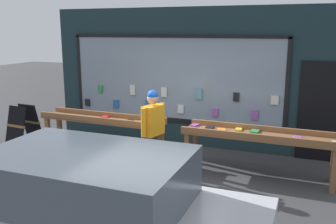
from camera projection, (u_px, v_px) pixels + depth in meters
name	position (u px, v px, depth m)	size (l,w,h in m)	color
ground_plane	(157.00, 181.00, 6.87)	(40.00, 40.00, 0.00)	#38383A
shopfront_facade	(196.00, 79.00, 8.70)	(7.31, 0.29, 3.22)	#192D33
display_table_left	(102.00, 123.00, 8.12)	(2.84, 0.63, 0.92)	brown
display_table_right	(258.00, 138.00, 6.95)	(2.84, 0.75, 0.91)	brown
person_browsing	(153.00, 126.00, 6.98)	(0.32, 0.64, 1.64)	#4C382D
small_dog	(131.00, 163.00, 7.01)	(0.24, 0.59, 0.39)	white
sandwich_board_sign	(24.00, 124.00, 9.09)	(0.62, 0.78, 0.93)	black
parked_car	(88.00, 209.00, 4.23)	(4.00, 1.85, 1.41)	silver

